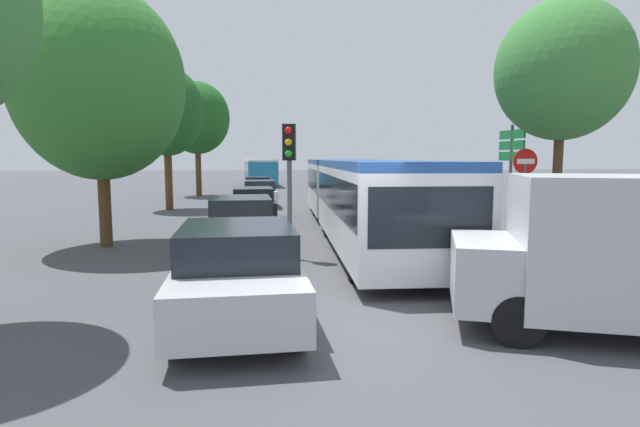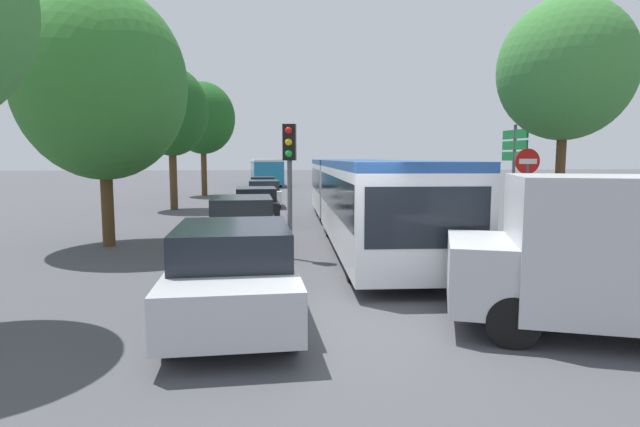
# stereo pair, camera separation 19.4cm
# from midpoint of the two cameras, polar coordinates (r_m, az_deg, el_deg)

# --- Properties ---
(ground_plane) EXTENTS (200.00, 200.00, 0.00)m
(ground_plane) POSITION_cam_midpoint_polar(r_m,az_deg,el_deg) (7.94, 1.56, -12.46)
(ground_plane) COLOR #47474C
(articulated_bus) EXTENTS (3.05, 16.86, 2.49)m
(articulated_bus) POSITION_cam_midpoint_polar(r_m,az_deg,el_deg) (16.99, 4.04, 2.55)
(articulated_bus) COLOR silver
(articulated_bus) RESTS_ON ground
(city_bus_rear) EXTENTS (3.32, 11.55, 2.45)m
(city_bus_rear) POSITION_cam_midpoint_polar(r_m,az_deg,el_deg) (48.09, -7.03, 4.94)
(city_bus_rear) COLOR teal
(city_bus_rear) RESTS_ON ground
(queued_car_silver) EXTENTS (2.07, 4.46, 1.52)m
(queued_car_silver) POSITION_cam_midpoint_polar(r_m,az_deg,el_deg) (8.05, -10.06, -6.58)
(queued_car_silver) COLOR #B7BABF
(queued_car_silver) RESTS_ON ground
(queued_car_tan) EXTENTS (2.00, 4.32, 1.47)m
(queued_car_tan) POSITION_cam_midpoint_polar(r_m,az_deg,el_deg) (14.31, -9.41, -1.02)
(queued_car_tan) COLOR tan
(queued_car_tan) RESTS_ON ground
(queued_car_black) EXTENTS (1.88, 4.05, 1.38)m
(queued_car_black) POSITION_cam_midpoint_polar(r_m,az_deg,el_deg) (20.34, -7.93, 1.04)
(queued_car_black) COLOR black
(queued_car_black) RESTS_ON ground
(queued_car_white) EXTENTS (1.89, 4.07, 1.39)m
(queued_car_white) POSITION_cam_midpoint_polar(r_m,az_deg,el_deg) (26.72, -7.15, 2.32)
(queued_car_white) COLOR white
(queued_car_white) RESTS_ON ground
(queued_car_green) EXTENTS (1.84, 3.96, 1.35)m
(queued_car_green) POSITION_cam_midpoint_polar(r_m,az_deg,el_deg) (33.02, -7.35, 3.04)
(queued_car_green) COLOR #236638
(queued_car_green) RESTS_ON ground
(traffic_light) EXTENTS (0.36, 0.38, 3.40)m
(traffic_light) POSITION_cam_midpoint_polar(r_m,az_deg,el_deg) (12.55, -3.98, 6.06)
(traffic_light) COLOR #56595E
(traffic_light) RESTS_ON ground
(no_entry_sign) EXTENTS (0.70, 0.08, 2.82)m
(no_entry_sign) POSITION_cam_midpoint_polar(r_m,az_deg,el_deg) (14.88, 21.97, 3.26)
(no_entry_sign) COLOR #56595E
(no_entry_sign) RESTS_ON ground
(direction_sign_post) EXTENTS (0.15, 1.40, 3.60)m
(direction_sign_post) POSITION_cam_midpoint_polar(r_m,az_deg,el_deg) (16.94, 20.69, 5.98)
(direction_sign_post) COLOR #56595E
(direction_sign_post) RESTS_ON ground
(tree_left_mid) EXTENTS (4.72, 4.72, 7.36)m
(tree_left_mid) POSITION_cam_midpoint_polar(r_m,az_deg,el_deg) (15.75, -24.27, 13.38)
(tree_left_mid) COLOR #51381E
(tree_left_mid) RESTS_ON ground
(tree_left_far) EXTENTS (3.58, 3.58, 7.00)m
(tree_left_far) POSITION_cam_midpoint_polar(r_m,az_deg,el_deg) (25.92, -17.28, 10.82)
(tree_left_far) COLOR #51381E
(tree_left_far) RESTS_ON ground
(tree_left_distant) EXTENTS (4.32, 4.32, 7.65)m
(tree_left_distant) POSITION_cam_midpoint_polar(r_m,az_deg,el_deg) (34.94, -14.13, 10.35)
(tree_left_distant) COLOR #51381E
(tree_left_distant) RESTS_ON ground
(tree_right_near) EXTENTS (3.56, 3.56, 6.83)m
(tree_right_near) POSITION_cam_midpoint_polar(r_m,az_deg,el_deg) (15.49, 25.65, 14.51)
(tree_right_near) COLOR #51381E
(tree_right_near) RESTS_ON ground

